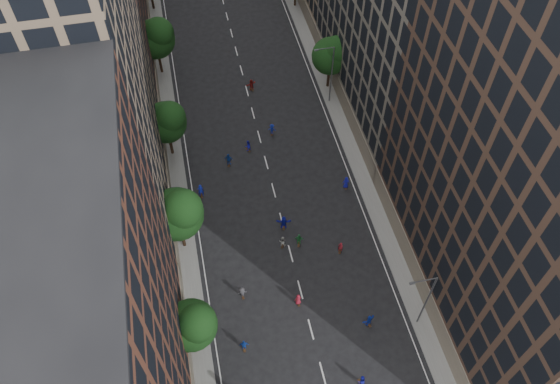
{
  "coord_description": "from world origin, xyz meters",
  "views": [
    {
      "loc": [
        -7.8,
        -7.86,
        51.18
      ],
      "look_at": [
        0.35,
        29.56,
        2.0
      ],
      "focal_mm": 35.0,
      "sensor_mm": 36.0,
      "label": 1
    }
  ],
  "objects": [
    {
      "name": "streetlamp_near",
      "position": [
        10.37,
        12.0,
        5.17
      ],
      "size": [
        2.64,
        0.22,
        9.06
      ],
      "color": "#595B60",
      "rests_on": "ground"
    },
    {
      "name": "skater_16",
      "position": [
        -4.53,
        36.63,
        0.91
      ],
      "size": [
        1.15,
        0.83,
        1.82
      ],
      "primitive_type": "imported",
      "rotation": [
        0.0,
        0.0,
        2.74
      ],
      "color": "#123696",
      "rests_on": "ground"
    },
    {
      "name": "skater_14",
      "position": [
        -1.83,
        38.5,
        0.79
      ],
      "size": [
        0.95,
        0.86,
        1.58
      ],
      "primitive_type": "imported",
      "rotation": [
        0.0,
        0.0,
        3.57
      ],
      "color": "#1718BC",
      "rests_on": "ground"
    },
    {
      "name": "bldg_right_a",
      "position": [
        19.0,
        15.0,
        18.0
      ],
      "size": [
        14.0,
        30.0,
        36.0
      ],
      "primitive_type": "cube",
      "color": "#412D23",
      "rests_on": "ground"
    },
    {
      "name": "bldg_left_b",
      "position": [
        -19.0,
        35.0,
        17.0
      ],
      "size": [
        14.0,
        26.0,
        34.0
      ],
      "primitive_type": "cube",
      "color": "#7F6A53",
      "rests_on": "ground"
    },
    {
      "name": "ground",
      "position": [
        0.0,
        40.0,
        0.0
      ],
      "size": [
        240.0,
        240.0,
        0.0
      ],
      "primitive_type": "plane",
      "color": "black",
      "rests_on": "ground"
    },
    {
      "name": "sidewalk_right",
      "position": [
        12.0,
        47.5,
        0.07
      ],
      "size": [
        4.0,
        105.0,
        0.15
      ],
      "primitive_type": "cube",
      "color": "slate",
      "rests_on": "ground"
    },
    {
      "name": "tree_left_4",
      "position": [
        -11.0,
        55.84,
        6.1
      ],
      "size": [
        5.4,
        5.4,
        9.08
      ],
      "color": "black",
      "rests_on": "ground"
    },
    {
      "name": "streetlamp_far",
      "position": [
        10.37,
        45.0,
        5.17
      ],
      "size": [
        2.64,
        0.22,
        9.06
      ],
      "color": "#595B60",
      "rests_on": "ground"
    },
    {
      "name": "skater_11",
      "position": [
        0.01,
        26.03,
        0.94
      ],
      "size": [
        1.81,
        0.89,
        1.87
      ],
      "primitive_type": "imported",
      "rotation": [
        0.0,
        0.0,
        2.94
      ],
      "color": "#13179E",
      "rests_on": "ground"
    },
    {
      "name": "tree_left_1",
      "position": [
        -11.02,
        13.86,
        5.55
      ],
      "size": [
        4.8,
        4.8,
        8.21
      ],
      "color": "black",
      "rests_on": "ground"
    },
    {
      "name": "skater_17",
      "position": [
        0.68,
        49.62,
        0.84
      ],
      "size": [
        1.63,
        1.06,
        1.68
      ],
      "primitive_type": "imported",
      "rotation": [
        0.0,
        0.0,
        3.54
      ],
      "color": "maroon",
      "rests_on": "ground"
    },
    {
      "name": "tree_left_2",
      "position": [
        -10.99,
        25.83,
        6.36
      ],
      "size": [
        5.6,
        5.6,
        9.45
      ],
      "color": "black",
      "rests_on": "ground"
    },
    {
      "name": "skater_7",
      "position": [
        5.37,
        21.69,
        0.75
      ],
      "size": [
        0.64,
        0.54,
        1.49
      ],
      "primitive_type": "imported",
      "rotation": [
        0.0,
        0.0,
        2.74
      ],
      "color": "maroon",
      "rests_on": "ground"
    },
    {
      "name": "bldg_left_a",
      "position": [
        -19.0,
        11.0,
        15.0
      ],
      "size": [
        14.0,
        22.0,
        30.0
      ],
      "primitive_type": "cube",
      "color": "brown",
      "rests_on": "ground"
    },
    {
      "name": "skater_2",
      "position": [
        3.2,
        7.31,
        0.78
      ],
      "size": [
        0.86,
        0.73,
        1.56
      ],
      "primitive_type": "imported",
      "rotation": [
        0.0,
        0.0,
        3.34
      ],
      "color": "#1416A6",
      "rests_on": "ground"
    },
    {
      "name": "tree_right_a",
      "position": [
        11.38,
        47.85,
        5.63
      ],
      "size": [
        5.0,
        5.0,
        8.39
      ],
      "color": "black",
      "rests_on": "ground"
    },
    {
      "name": "skater_4",
      "position": [
        -6.8,
        12.97,
        0.8
      ],
      "size": [
        0.98,
        0.51,
        1.59
      ],
      "primitive_type": "imported",
      "rotation": [
        0.0,
        0.0,
        3.01
      ],
      "color": "#143CA5",
      "rests_on": "ground"
    },
    {
      "name": "skater_6",
      "position": [
        -0.59,
        16.55,
        0.77
      ],
      "size": [
        0.8,
        0.57,
        1.55
      ],
      "primitive_type": "imported",
      "rotation": [
        0.0,
        0.0,
        3.25
      ],
      "color": "#A41B2E",
      "rests_on": "ground"
    },
    {
      "name": "skater_15",
      "position": [
        1.72,
        40.7,
        0.78
      ],
      "size": [
        1.14,
        0.9,
        1.56
      ],
      "primitive_type": "imported",
      "rotation": [
        0.0,
        0.0,
        2.78
      ],
      "color": "navy",
      "rests_on": "ground"
    },
    {
      "name": "skater_12",
      "position": [
        8.5,
        30.13,
        0.84
      ],
      "size": [
        0.89,
        0.66,
        1.68
      ],
      "primitive_type": "imported",
      "rotation": [
        0.0,
        0.0,
        2.98
      ],
      "color": "#121396",
      "rests_on": "ground"
    },
    {
      "name": "skater_10",
      "position": [
        1.17,
        23.48,
        0.88
      ],
      "size": [
        1.12,
        0.76,
        1.76
      ],
      "primitive_type": "imported",
      "rotation": [
        0.0,
        0.0,
        2.79
      ],
      "color": "#206B32",
      "rests_on": "ground"
    },
    {
      "name": "skater_9",
      "position": [
        -6.0,
        18.57,
        0.75
      ],
      "size": [
        0.98,
        0.58,
        1.49
      ],
      "primitive_type": "imported",
      "rotation": [
        0.0,
        0.0,
        3.17
      ],
      "color": "#434248",
      "rests_on": "ground"
    },
    {
      "name": "skater_13",
      "position": [
        -8.5,
        32.53,
        0.97
      ],
      "size": [
        0.71,
        0.47,
        1.94
      ],
      "primitive_type": "imported",
      "rotation": [
        0.0,
        0.0,
        3.14
      ],
      "color": "#1725BB",
      "rests_on": "ground"
    },
    {
      "name": "sidewalk_left",
      "position": [
        -12.0,
        47.5,
        0.07
      ],
      "size": [
        4.0,
        105.0,
        0.15
      ],
      "primitive_type": "cube",
      "color": "slate",
      "rests_on": "ground"
    },
    {
      "name": "skater_5",
      "position": [
        5.73,
        12.83,
        0.78
      ],
      "size": [
        1.52,
        0.97,
        1.56
      ],
      "primitive_type": "imported",
      "rotation": [
        0.0,
        0.0,
        3.52
      ],
      "color": "#142EA6",
      "rests_on": "ground"
    },
    {
      "name": "skater_8",
      "position": [
        -0.65,
        23.73,
        0.75
      ],
      "size": [
        0.87,
        0.77,
        1.5
      ],
      "primitive_type": "imported",
      "rotation": [
        0.0,
        0.0,
        2.82
      ],
      "color": "#B9BAB5",
      "rests_on": "ground"
    },
    {
      "name": "tree_left_3",
      "position": [
        -11.02,
        39.85,
        5.82
      ],
      "size": [
        5.0,
        5.0,
        8.58
      ],
      "color": "black",
      "rests_on": "ground"
    }
  ]
}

